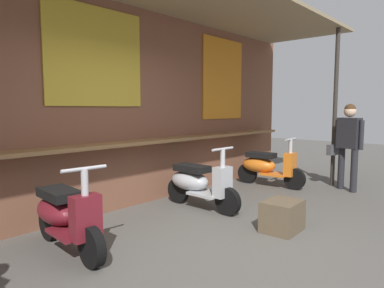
{
  "coord_description": "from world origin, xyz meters",
  "views": [
    {
      "loc": [
        -2.9,
        -2.37,
        1.53
      ],
      "look_at": [
        1.21,
        1.31,
        0.96
      ],
      "focal_mm": 32.71,
      "sensor_mm": 36.0,
      "label": 1
    }
  ],
  "objects": [
    {
      "name": "ground_plane",
      "position": [
        0.0,
        0.0,
        0.0
      ],
      "size": [
        26.96,
        26.96,
        0.0
      ],
      "primitive_type": "plane",
      "color": "#56544F"
    },
    {
      "name": "scooter_silver",
      "position": [
        1.09,
        1.08,
        0.39
      ],
      "size": [
        0.46,
        1.4,
        0.97
      ],
      "rotation": [
        0.0,
        0.0,
        -1.59
      ],
      "color": "#B2B5BA",
      "rests_on": "ground_plane"
    },
    {
      "name": "scooter_orange",
      "position": [
        3.17,
        1.08,
        0.39
      ],
      "size": [
        0.5,
        1.4,
        0.97
      ],
      "rotation": [
        0.0,
        0.0,
        -1.49
      ],
      "color": "orange",
      "rests_on": "ground_plane"
    },
    {
      "name": "merchandise_crate",
      "position": [
        1.01,
        -0.39,
        0.19
      ],
      "size": [
        0.52,
        0.42,
        0.38
      ],
      "primitive_type": "cube",
      "rotation": [
        0.0,
        0.0,
        0.04
      ],
      "color": "brown",
      "rests_on": "ground_plane"
    },
    {
      "name": "market_stall_facade",
      "position": [
        -0.0,
        1.89,
        1.79
      ],
      "size": [
        9.63,
        2.15,
        3.26
      ],
      "color": "brown",
      "rests_on": "ground_plane"
    },
    {
      "name": "shopper_with_handbag",
      "position": [
        3.81,
        -0.24,
        0.97
      ],
      "size": [
        0.34,
        0.66,
        1.61
      ],
      "rotation": [
        0.0,
        0.0,
        2.9
      ],
      "color": "#232328",
      "rests_on": "ground_plane"
    },
    {
      "name": "scooter_maroon",
      "position": [
        -1.09,
        1.08,
        0.39
      ],
      "size": [
        0.49,
        1.4,
        0.97
      ],
      "rotation": [
        0.0,
        0.0,
        -1.64
      ],
      "color": "maroon",
      "rests_on": "ground_plane"
    }
  ]
}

